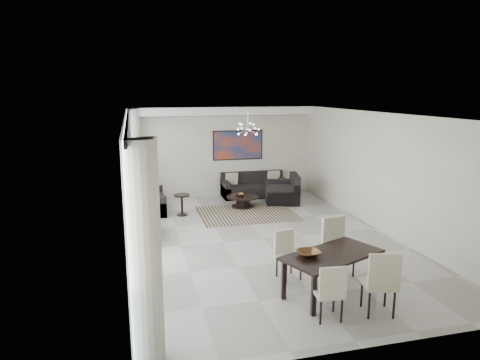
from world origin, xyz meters
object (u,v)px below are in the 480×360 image
object	(u,v)px
sofa_main	(254,188)
tv_console	(142,229)
coffee_table	(243,201)
television	(148,206)
dining_table	(332,258)

from	to	relation	value
sofa_main	tv_console	xyz separation A→B (m)	(-3.71, -3.43, -0.01)
coffee_table	television	size ratio (longest dim) A/B	0.93
tv_console	coffee_table	bearing A→B (deg)	36.21
sofa_main	dining_table	distance (m)	7.03
coffee_table	television	bearing A→B (deg)	-142.40
television	sofa_main	bearing A→B (deg)	-38.12
coffee_table	sofa_main	distance (m)	1.43
sofa_main	television	size ratio (longest dim) A/B	2.07
coffee_table	sofa_main	size ratio (longest dim) A/B	0.45
coffee_table	sofa_main	world-z (taller)	sofa_main
coffee_table	sofa_main	bearing A→B (deg)	60.00
coffee_table	dining_table	xyz separation A→B (m)	(0.06, -5.75, 0.45)
tv_console	television	xyz separation A→B (m)	(0.16, 0.01, 0.55)
tv_console	television	size ratio (longest dim) A/B	1.59
coffee_table	dining_table	size ratio (longest dim) A/B	0.49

